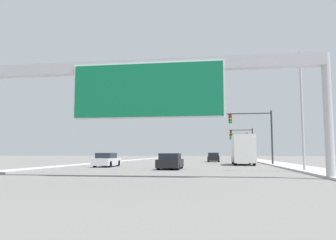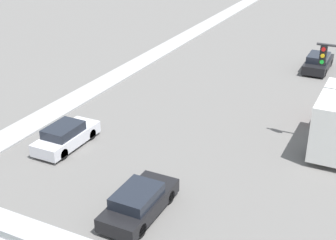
{
  "view_description": "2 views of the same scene",
  "coord_description": "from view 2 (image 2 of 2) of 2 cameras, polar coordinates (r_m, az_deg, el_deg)",
  "views": [
    {
      "loc": [
        3.92,
        -0.65,
        1.4
      ],
      "look_at": [
        0.0,
        26.07,
        4.11
      ],
      "focal_mm": 35.0,
      "sensor_mm": 36.0,
      "label": 1
    },
    {
      "loc": [
        8.93,
        12.42,
        12.86
      ],
      "look_at": [
        -0.53,
        31.45,
        2.95
      ],
      "focal_mm": 50.0,
      "sensor_mm": 36.0,
      "label": 2
    }
  ],
  "objects": [
    {
      "name": "median_strip_left",
      "position": [
        53.05,
        3.92,
        11.0
      ],
      "size": [
        2.0,
        120.0,
        0.15
      ],
      "color": "#A7A7A7",
      "rests_on": "ground"
    },
    {
      "name": "car_near_center",
      "position": [
        27.53,
        -12.33,
        -1.93
      ],
      "size": [
        1.73,
        4.36,
        1.39
      ],
      "color": "silver",
      "rests_on": "ground"
    },
    {
      "name": "car_near_left",
      "position": [
        21.33,
        -3.55,
        -9.97
      ],
      "size": [
        1.86,
        4.45,
        1.36
      ],
      "color": "black",
      "rests_on": "ground"
    },
    {
      "name": "car_mid_center",
      "position": [
        41.44,
        17.83,
        6.69
      ],
      "size": [
        1.83,
        4.65,
        1.42
      ],
      "color": "black",
      "rests_on": "ground"
    }
  ]
}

